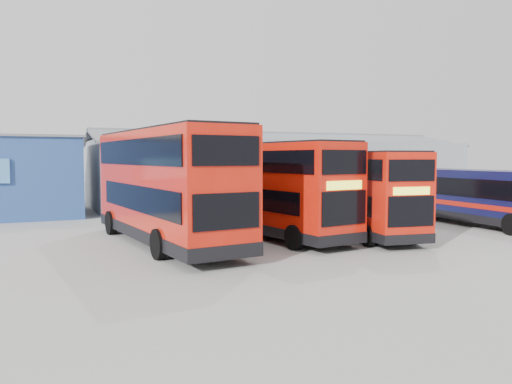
# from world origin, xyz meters

# --- Properties ---
(ground_plane) EXTENTS (120.00, 120.00, 0.00)m
(ground_plane) POSITION_xyz_m (0.00, 0.00, 0.00)
(ground_plane) COLOR gray
(ground_plane) RESTS_ON ground
(maintenance_shed) EXTENTS (30.50, 12.00, 5.89)m
(maintenance_shed) POSITION_xyz_m (8.00, 20.00, 2.60)
(maintenance_shed) COLOR #9399A0
(maintenance_shed) RESTS_ON ground
(double_decker_left) EXTENTS (4.14, 11.96, 4.96)m
(double_decker_left) POSITION_xyz_m (-5.55, 3.46, 2.47)
(double_decker_left) COLOR red
(double_decker_left) RESTS_ON ground
(double_decker_centre) EXTENTS (4.06, 10.77, 4.46)m
(double_decker_centre) POSITION_xyz_m (-0.40, 3.84, 2.22)
(double_decker_centre) COLOR red
(double_decker_centre) RESTS_ON ground
(double_decker_right) EXTENTS (3.68, 9.78, 4.05)m
(double_decker_right) POSITION_xyz_m (3.71, 2.58, 2.01)
(double_decker_right) COLOR red
(double_decker_right) RESTS_ON ground
(single_decker_blue) EXTENTS (3.27, 11.46, 3.07)m
(single_decker_blue) POSITION_xyz_m (11.77, 2.28, 1.52)
(single_decker_blue) COLOR #0C1237
(single_decker_blue) RESTS_ON ground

